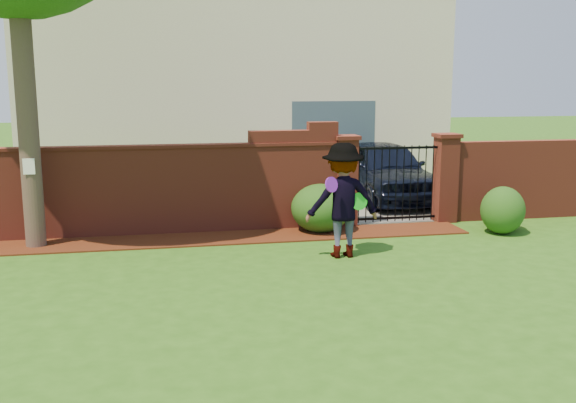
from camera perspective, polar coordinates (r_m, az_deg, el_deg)
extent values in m
cube|color=#295715|center=(9.53, -2.34, -7.92)|extent=(80.00, 80.00, 0.01)
cube|color=#3B170A|center=(12.64, -8.99, -3.30)|extent=(11.10, 1.08, 0.03)
cube|color=maroon|center=(13.13, -14.45, 0.74)|extent=(8.70, 0.25, 1.70)
cube|color=maroon|center=(13.26, 0.46, 5.53)|extent=(1.80, 0.25, 0.30)
cube|color=maroon|center=(13.37, 3.00, 6.55)|extent=(0.60, 0.25, 0.16)
cube|color=maroon|center=(13.01, -14.63, 4.56)|extent=(8.70, 0.31, 0.06)
cube|color=maroon|center=(15.35, 20.22, 1.81)|extent=(4.00, 0.25, 1.70)
cube|color=maroon|center=(13.64, 4.99, 1.61)|extent=(0.42, 0.42, 1.80)
cube|color=maroon|center=(13.52, 5.05, 5.54)|extent=(0.50, 0.50, 0.08)
cube|color=maroon|center=(14.41, 13.42, 1.84)|extent=(0.42, 0.42, 1.80)
cube|color=maroon|center=(14.30, 13.58, 5.56)|extent=(0.50, 0.50, 0.08)
cylinder|color=black|center=(13.73, 6.15, 1.43)|extent=(0.02, 0.02, 1.60)
cylinder|color=black|center=(13.78, 6.79, 1.45)|extent=(0.02, 0.02, 1.60)
cylinder|color=black|center=(13.83, 7.43, 1.47)|extent=(0.02, 0.02, 1.60)
cylinder|color=black|center=(13.88, 8.06, 1.49)|extent=(0.02, 0.02, 1.60)
cylinder|color=black|center=(13.94, 8.69, 1.51)|extent=(0.02, 0.02, 1.60)
cylinder|color=black|center=(13.99, 9.31, 1.53)|extent=(0.02, 0.02, 1.60)
cylinder|color=black|center=(14.05, 9.93, 1.54)|extent=(0.02, 0.02, 1.60)
cylinder|color=black|center=(14.11, 10.54, 1.56)|extent=(0.02, 0.02, 1.60)
cylinder|color=black|center=(14.17, 11.15, 1.58)|extent=(0.02, 0.02, 1.60)
cylinder|color=black|center=(14.23, 11.76, 1.60)|extent=(0.02, 0.02, 1.60)
cylinder|color=black|center=(14.29, 12.35, 1.61)|extent=(0.02, 0.02, 1.60)
cube|color=black|center=(14.12, 9.22, -1.40)|extent=(1.78, 0.03, 0.05)
cube|color=black|center=(13.90, 9.40, 4.58)|extent=(1.78, 0.03, 0.05)
cube|color=slate|center=(17.88, 4.75, 0.84)|extent=(3.20, 8.00, 0.01)
cube|color=beige|center=(21.07, -4.86, 10.49)|extent=(12.00, 6.00, 6.00)
cube|color=#384C5B|center=(18.72, 3.92, 4.98)|extent=(2.40, 0.12, 2.40)
imported|color=black|center=(16.50, 8.58, 2.56)|extent=(1.81, 4.41, 1.50)
cylinder|color=#413027|center=(12.53, -21.95, 12.04)|extent=(0.36, 0.36, 7.00)
cube|color=white|center=(12.43, -21.47, 2.83)|extent=(0.20, 0.01, 0.28)
ellipsoid|color=#154514|center=(13.10, 2.85, -0.58)|extent=(1.18, 1.18, 0.97)
ellipsoid|color=#154514|center=(13.62, 18.04, -0.72)|extent=(0.86, 0.86, 0.94)
ellipsoid|color=#154514|center=(13.98, 18.11, -0.98)|extent=(0.77, 0.77, 0.69)
imported|color=gray|center=(11.21, 4.76, 0.07)|extent=(1.28, 0.75, 1.96)
cylinder|color=purple|center=(10.74, 3.77, 1.46)|extent=(0.26, 0.19, 0.26)
cylinder|color=#17AE18|center=(11.18, 6.14, 0.01)|extent=(0.31, 0.11, 0.30)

